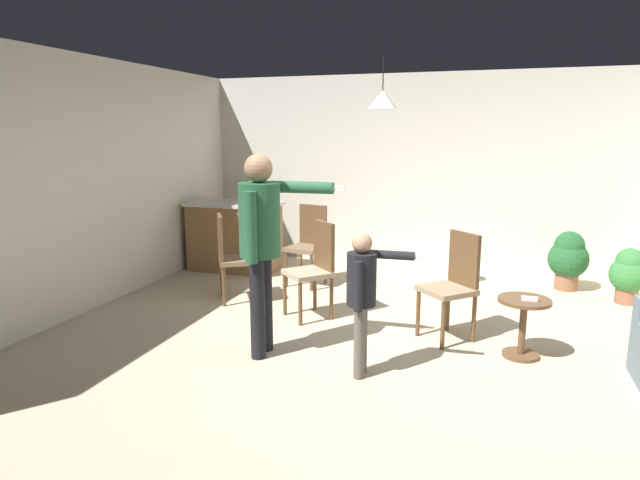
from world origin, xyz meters
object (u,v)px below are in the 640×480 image
at_px(dining_chair_near_wall, 231,254).
at_px(kitchen_counter, 235,236).
at_px(person_adult, 261,233).
at_px(dining_chair_by_counter, 309,242).
at_px(potted_plant_by_wall, 568,258).
at_px(side_table_by_couch, 523,320).
at_px(dining_chair_spare, 314,266).
at_px(person_child, 363,288).
at_px(spare_remote_on_table, 530,299).
at_px(potted_plant_corner, 629,273).
at_px(dining_chair_centre_back, 453,282).

bearing_deg(dining_chair_near_wall, kitchen_counter, 174.20).
height_order(person_adult, dining_chair_near_wall, person_adult).
distance_m(dining_chair_by_counter, potted_plant_by_wall, 3.19).
bearing_deg(side_table_by_couch, kitchen_counter, 152.07).
distance_m(kitchen_counter, dining_chair_spare, 2.27).
relative_size(side_table_by_couch, person_child, 0.45).
bearing_deg(dining_chair_spare, spare_remote_on_table, -150.31).
bearing_deg(potted_plant_corner, dining_chair_spare, -155.03).
xyz_separation_m(side_table_by_couch, person_child, (-1.23, -0.77, 0.39)).
bearing_deg(potted_plant_corner, person_adult, -142.31).
bearing_deg(spare_remote_on_table, dining_chair_near_wall, 167.37).
distance_m(side_table_by_couch, potted_plant_by_wall, 2.41).
bearing_deg(potted_plant_by_wall, dining_chair_by_counter, -166.52).
relative_size(kitchen_counter, person_child, 1.09).
relative_size(dining_chair_centre_back, dining_chair_spare, 1.00).
xyz_separation_m(dining_chair_by_counter, dining_chair_near_wall, (-0.60, -0.94, 0.00)).
bearing_deg(dining_chair_by_counter, side_table_by_couch, 157.83).
height_order(kitchen_counter, spare_remote_on_table, kitchen_counter).
xyz_separation_m(person_child, potted_plant_corner, (2.42, 2.72, -0.37)).
height_order(dining_chair_spare, potted_plant_corner, dining_chair_spare).
xyz_separation_m(person_adult, person_child, (0.91, -0.15, -0.36)).
xyz_separation_m(side_table_by_couch, dining_chair_near_wall, (-3.09, 0.66, 0.22)).
distance_m(dining_chair_centre_back, potted_plant_by_wall, 2.41).
bearing_deg(spare_remote_on_table, potted_plant_by_wall, 76.52).
bearing_deg(dining_chair_by_counter, person_adult, 109.46).
xyz_separation_m(person_adult, dining_chair_centre_back, (1.53, 0.89, -0.53)).
xyz_separation_m(kitchen_counter, dining_chair_spare, (1.68, -1.52, 0.07)).
relative_size(kitchen_counter, dining_chair_centre_back, 1.26).
bearing_deg(dining_chair_spare, person_adult, 127.43).
relative_size(side_table_by_couch, potted_plant_by_wall, 0.72).
relative_size(dining_chair_by_counter, dining_chair_spare, 1.00).
xyz_separation_m(dining_chair_centre_back, potted_plant_by_wall, (1.22, 2.07, -0.15)).
bearing_deg(side_table_by_couch, person_adult, -163.69).
xyz_separation_m(dining_chair_centre_back, potted_plant_corner, (1.80, 1.68, -0.20)).
bearing_deg(person_adult, dining_chair_near_wall, -146.66).
height_order(side_table_by_couch, dining_chair_by_counter, dining_chair_by_counter).
height_order(dining_chair_spare, potted_plant_by_wall, dining_chair_spare).
bearing_deg(dining_chair_by_counter, dining_chair_near_wall, 67.75).
distance_m(dining_chair_spare, potted_plant_by_wall, 3.25).
height_order(person_child, dining_chair_near_wall, person_child).
relative_size(person_child, dining_chair_near_wall, 1.16).
xyz_separation_m(dining_chair_centre_back, spare_remote_on_table, (0.65, -0.31, -0.01)).
bearing_deg(person_child, potted_plant_by_wall, 146.31).
bearing_deg(dining_chair_centre_back, person_adult, 75.21).
height_order(person_adult, potted_plant_by_wall, person_adult).
bearing_deg(dining_chair_by_counter, dining_chair_spare, 122.15).
height_order(person_child, dining_chair_centre_back, person_child).
relative_size(dining_chair_by_counter, dining_chair_near_wall, 1.00).
distance_m(dining_chair_near_wall, dining_chair_spare, 1.08).
bearing_deg(dining_chair_spare, dining_chair_near_wall, 31.84).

